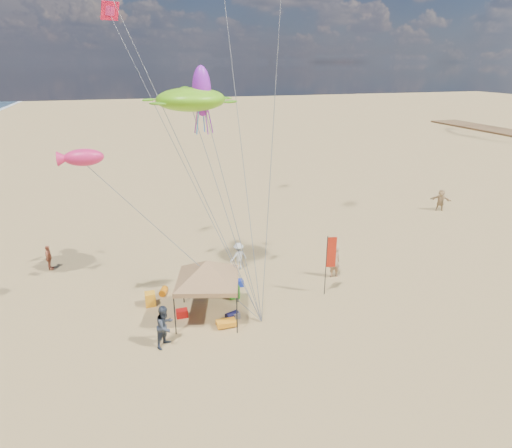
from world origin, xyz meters
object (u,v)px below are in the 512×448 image
at_px(feather_flag, 330,256).
at_px(person_far_c, 441,200).
at_px(person_near_c, 239,256).
at_px(canopy_tent, 207,263).
at_px(chair_green, 234,291).
at_px(beach_cart, 226,323).
at_px(cooler_red, 182,313).
at_px(person_near_a, 334,262).
at_px(chair_yellow, 150,299).
at_px(person_near_b, 165,326).
at_px(cooler_blue, 238,283).
at_px(person_far_a, 49,258).

xyz_separation_m(feather_flag, person_far_c, (14.99, 9.93, -1.31)).
bearing_deg(feather_flag, person_near_c, 131.18).
distance_m(canopy_tent, chair_green, 3.32).
distance_m(chair_green, beach_cart, 2.72).
xyz_separation_m(canopy_tent, person_far_c, (21.41, 10.25, -1.97)).
bearing_deg(person_far_c, cooler_red, -117.87).
bearing_deg(person_far_c, canopy_tent, -115.85).
xyz_separation_m(person_near_a, person_near_c, (-4.93, 2.53, -0.11)).
relative_size(canopy_tent, chair_yellow, 7.66).
bearing_deg(person_far_c, person_near_b, -114.64).
bearing_deg(beach_cart, cooler_blue, 66.96).
bearing_deg(person_near_c, person_near_b, 37.43).
relative_size(feather_flag, person_near_c, 1.99).
height_order(feather_flag, chair_yellow, feather_flag).
relative_size(person_near_b, person_far_a, 1.26).
xyz_separation_m(cooler_red, person_near_a, (8.87, 1.66, 0.74)).
bearing_deg(person_far_c, feather_flag, -107.89).
height_order(chair_green, person_near_b, person_near_b).
xyz_separation_m(beach_cart, person_far_c, (20.81, 11.32, 0.69)).
xyz_separation_m(canopy_tent, person_near_c, (2.70, 4.57, -2.03)).
bearing_deg(beach_cart, person_near_c, 69.54).
height_order(beach_cart, person_near_b, person_near_b).
height_order(cooler_blue, person_near_c, person_near_c).
relative_size(canopy_tent, person_near_a, 2.87).
distance_m(chair_green, person_near_a, 6.07).
distance_m(cooler_blue, person_near_b, 6.08).
distance_m(cooler_red, person_far_a, 10.01).
xyz_separation_m(feather_flag, person_near_b, (-8.62, -1.99, -1.24)).
bearing_deg(feather_flag, beach_cart, -166.59).
bearing_deg(person_near_b, canopy_tent, -8.45).
height_order(chair_yellow, beach_cart, chair_yellow).
bearing_deg(cooler_red, person_near_b, -115.15).
bearing_deg(person_near_b, chair_yellow, 50.73).
distance_m(canopy_tent, chair_yellow, 4.09).
height_order(feather_flag, beach_cart, feather_flag).
xyz_separation_m(canopy_tent, cooler_blue, (2.13, 2.53, -2.67)).
bearing_deg(person_near_c, cooler_red, 32.37).
relative_size(chair_green, chair_yellow, 1.00).
height_order(feather_flag, cooler_red, feather_flag).
relative_size(feather_flag, beach_cart, 3.67).
bearing_deg(feather_flag, canopy_tent, -177.18).
height_order(cooler_blue, beach_cart, cooler_blue).
bearing_deg(person_near_c, person_near_a, 138.37).
bearing_deg(canopy_tent, person_far_c, 25.59).
xyz_separation_m(canopy_tent, person_near_b, (-2.20, -1.67, -1.90)).
height_order(cooler_red, person_near_b, person_near_b).
distance_m(person_near_a, person_far_c, 16.04).
bearing_deg(person_near_c, canopy_tent, 45.02).
distance_m(person_near_a, person_near_b, 10.50).
bearing_deg(cooler_red, person_far_c, 23.56).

